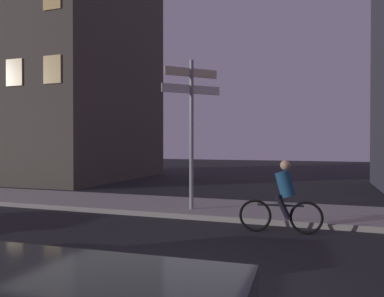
# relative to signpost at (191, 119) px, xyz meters

# --- Properties ---
(sidewalk_kerb) EXTENTS (40.00, 2.87, 0.14)m
(sidewalk_kerb) POSITION_rel_signpost_xyz_m (1.39, 0.67, -2.58)
(sidewalk_kerb) COLOR #9E9991
(sidewalk_kerb) RESTS_ON ground_plane
(signpost) EXTENTS (1.28, 1.28, 4.17)m
(signpost) POSITION_rel_signpost_xyz_m (0.00, 0.00, 0.00)
(signpost) COLOR gray
(signpost) RESTS_ON sidewalk_kerb
(cyclist) EXTENTS (1.82, 0.36, 1.61)m
(cyclist) POSITION_rel_signpost_xyz_m (2.64, -1.43, -1.91)
(cyclist) COLOR black
(cyclist) RESTS_ON ground_plane
(building_left_block) EXTENTS (8.27, 9.47, 18.76)m
(building_left_block) POSITION_rel_signpost_xyz_m (-10.56, 7.99, 6.72)
(building_left_block) COLOR #4C443D
(building_left_block) RESTS_ON ground_plane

